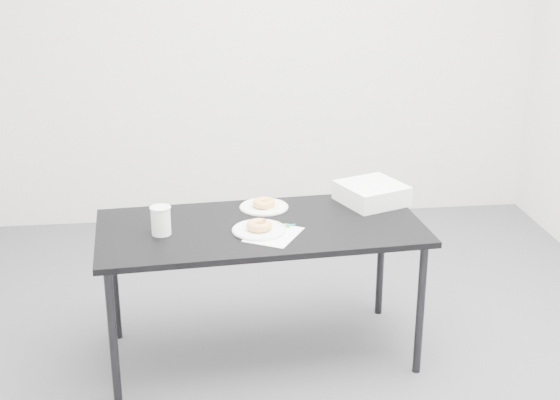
{
  "coord_description": "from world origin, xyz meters",
  "views": [
    {
      "loc": [
        -0.47,
        -3.35,
        2.09
      ],
      "look_at": [
        -0.06,
        0.02,
        0.85
      ],
      "focal_mm": 50.0,
      "sensor_mm": 36.0,
      "label": 1
    }
  ],
  "objects": [
    {
      "name": "pen",
      "position": [
        -0.04,
        0.03,
        0.71
      ],
      "size": [
        0.12,
        0.04,
        0.01
      ],
      "primitive_type": "cylinder",
      "rotation": [
        0.0,
        1.57,
        0.23
      ],
      "color": "#0B797B",
      "rests_on": "scorecard"
    },
    {
      "name": "napkin",
      "position": [
        -0.12,
        -0.02,
        0.7
      ],
      "size": [
        0.25,
        0.25,
        0.0
      ],
      "primitive_type": "cube",
      "rotation": [
        0.0,
        0.0,
        0.63
      ],
      "color": "white",
      "rests_on": "table"
    },
    {
      "name": "scorecard",
      "position": [
        -0.1,
        -0.05,
        0.7
      ],
      "size": [
        0.31,
        0.33,
        0.0
      ],
      "primitive_type": "cube",
      "rotation": [
        0.0,
        0.0,
        -0.52
      ],
      "color": "white",
      "rests_on": "table"
    },
    {
      "name": "donut_near",
      "position": [
        -0.16,
        -0.0,
        0.73
      ],
      "size": [
        0.16,
        0.16,
        0.04
      ],
      "primitive_type": "torus",
      "rotation": [
        0.0,
        0.0,
        0.49
      ],
      "color": "gold",
      "rests_on": "plate_near"
    },
    {
      "name": "plate_far",
      "position": [
        -0.11,
        0.31,
        0.71
      ],
      "size": [
        0.25,
        0.25,
        0.01
      ],
      "primitive_type": "cylinder",
      "color": "white",
      "rests_on": "table"
    },
    {
      "name": "table",
      "position": [
        -0.15,
        0.07,
        0.65
      ],
      "size": [
        1.58,
        0.83,
        0.7
      ],
      "rotation": [
        0.0,
        0.0,
        0.07
      ],
      "color": "black",
      "rests_on": "floor"
    },
    {
      "name": "logo_patch",
      "position": [
        -0.03,
        0.04,
        0.71
      ],
      "size": [
        0.06,
        0.06,
        0.0
      ],
      "primitive_type": "cube",
      "rotation": [
        0.0,
        0.0,
        -0.52
      ],
      "color": "green",
      "rests_on": "scorecard"
    },
    {
      "name": "bakery_box",
      "position": [
        0.45,
        0.32,
        0.75
      ],
      "size": [
        0.38,
        0.38,
        0.1
      ],
      "primitive_type": "cube",
      "rotation": [
        0.0,
        0.0,
        0.38
      ],
      "color": "white",
      "rests_on": "table"
    },
    {
      "name": "floor",
      "position": [
        0.0,
        0.0,
        0.0
      ],
      "size": [
        4.0,
        4.0,
        0.0
      ],
      "primitive_type": "plane",
      "color": "#49484D",
      "rests_on": "ground"
    },
    {
      "name": "plate_near",
      "position": [
        -0.16,
        -0.0,
        0.71
      ],
      "size": [
        0.25,
        0.25,
        0.01
      ],
      "primitive_type": "cylinder",
      "color": "white",
      "rests_on": "napkin"
    },
    {
      "name": "coffee_cup",
      "position": [
        -0.61,
        0.02,
        0.77
      ],
      "size": [
        0.09,
        0.09,
        0.14
      ],
      "primitive_type": "cylinder",
      "color": "white",
      "rests_on": "table"
    },
    {
      "name": "cup_lid",
      "position": [
        -0.08,
        0.3,
        0.71
      ],
      "size": [
        0.1,
        0.1,
        0.01
      ],
      "primitive_type": "cylinder",
      "color": "white",
      "rests_on": "table"
    },
    {
      "name": "donut_far",
      "position": [
        -0.11,
        0.31,
        0.73
      ],
      "size": [
        0.14,
        0.14,
        0.04
      ],
      "primitive_type": "torus",
      "rotation": [
        0.0,
        0.0,
        -0.22
      ],
      "color": "gold",
      "rests_on": "plate_far"
    },
    {
      "name": "wall_back",
      "position": [
        0.0,
        2.0,
        1.35
      ],
      "size": [
        4.0,
        0.02,
        2.7
      ],
      "primitive_type": "cube",
      "color": "silver",
      "rests_on": "floor"
    }
  ]
}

